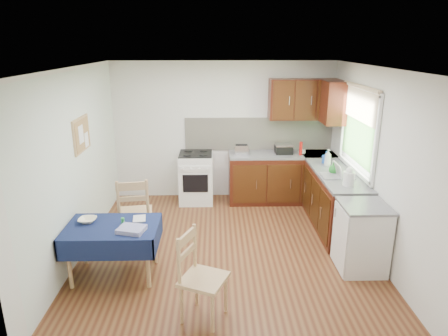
{
  "coord_description": "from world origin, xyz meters",
  "views": [
    {
      "loc": [
        -0.15,
        -5.06,
        2.8
      ],
      "look_at": [
        -0.03,
        0.34,
        1.09
      ],
      "focal_mm": 32.0,
      "sensor_mm": 36.0,
      "label": 1
    }
  ],
  "objects_px": {
    "sandwich_press": "(284,149)",
    "chair_far": "(135,211)",
    "dining_table": "(113,234)",
    "kettle": "(349,177)",
    "chair_near": "(199,274)",
    "toaster": "(241,150)",
    "dish_rack": "(337,175)"
  },
  "relations": [
    {
      "from": "sandwich_press",
      "to": "chair_far",
      "type": "bearing_deg",
      "value": -164.24
    },
    {
      "from": "dining_table",
      "to": "kettle",
      "type": "height_order",
      "value": "kettle"
    },
    {
      "from": "chair_near",
      "to": "toaster",
      "type": "relative_size",
      "value": 4.01
    },
    {
      "from": "dining_table",
      "to": "chair_near",
      "type": "height_order",
      "value": "chair_near"
    },
    {
      "from": "dining_table",
      "to": "sandwich_press",
      "type": "xyz_separation_m",
      "value": [
        2.48,
        2.44,
        0.42
      ]
    },
    {
      "from": "dining_table",
      "to": "dish_rack",
      "type": "xyz_separation_m",
      "value": [
        3.06,
        1.13,
        0.35
      ]
    },
    {
      "from": "dining_table",
      "to": "toaster",
      "type": "bearing_deg",
      "value": 30.77
    },
    {
      "from": "dining_table",
      "to": "kettle",
      "type": "bearing_deg",
      "value": -10.03
    },
    {
      "from": "toaster",
      "to": "chair_near",
      "type": "bearing_deg",
      "value": -94.69
    },
    {
      "from": "chair_far",
      "to": "dining_table",
      "type": "bearing_deg",
      "value": 70.88
    },
    {
      "from": "chair_near",
      "to": "kettle",
      "type": "relative_size",
      "value": 3.69
    },
    {
      "from": "sandwich_press",
      "to": "kettle",
      "type": "height_order",
      "value": "kettle"
    },
    {
      "from": "dish_rack",
      "to": "sandwich_press",
      "type": "bearing_deg",
      "value": 135.09
    },
    {
      "from": "dining_table",
      "to": "kettle",
      "type": "distance_m",
      "value": 3.23
    },
    {
      "from": "dining_table",
      "to": "kettle",
      "type": "relative_size",
      "value": 4.22
    },
    {
      "from": "chair_near",
      "to": "dish_rack",
      "type": "xyz_separation_m",
      "value": [
        1.97,
        1.96,
        0.41
      ]
    },
    {
      "from": "sandwich_press",
      "to": "dish_rack",
      "type": "relative_size",
      "value": 0.66
    },
    {
      "from": "toaster",
      "to": "kettle",
      "type": "xyz_separation_m",
      "value": [
        1.38,
        -1.65,
        0.03
      ]
    },
    {
      "from": "chair_far",
      "to": "toaster",
      "type": "distance_m",
      "value": 2.36
    },
    {
      "from": "dining_table",
      "to": "chair_near",
      "type": "relative_size",
      "value": 1.15
    },
    {
      "from": "chair_near",
      "to": "kettle",
      "type": "xyz_separation_m",
      "value": [
        2.02,
        1.57,
        0.5
      ]
    },
    {
      "from": "chair_far",
      "to": "chair_near",
      "type": "xyz_separation_m",
      "value": [
        0.95,
        -1.53,
        -0.04
      ]
    },
    {
      "from": "sandwich_press",
      "to": "kettle",
      "type": "xyz_separation_m",
      "value": [
        0.62,
        -1.7,
        0.03
      ]
    },
    {
      "from": "toaster",
      "to": "chair_far",
      "type": "bearing_deg",
      "value": -126.65
    },
    {
      "from": "chair_near",
      "to": "sandwich_press",
      "type": "xyz_separation_m",
      "value": [
        1.39,
        3.27,
        0.47
      ]
    },
    {
      "from": "chair_near",
      "to": "chair_far",
      "type": "bearing_deg",
      "value": 55.62
    },
    {
      "from": "chair_near",
      "to": "kettle",
      "type": "distance_m",
      "value": 2.61
    },
    {
      "from": "chair_near",
      "to": "dish_rack",
      "type": "bearing_deg",
      "value": -21.62
    },
    {
      "from": "dining_table",
      "to": "chair_far",
      "type": "xyz_separation_m",
      "value": [
        0.13,
        0.7,
        -0.01
      ]
    },
    {
      "from": "dining_table",
      "to": "chair_near",
      "type": "distance_m",
      "value": 1.37
    },
    {
      "from": "chair_far",
      "to": "sandwich_press",
      "type": "distance_m",
      "value": 2.95
    },
    {
      "from": "toaster",
      "to": "dining_table",
      "type": "bearing_deg",
      "value": -119.28
    }
  ]
}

